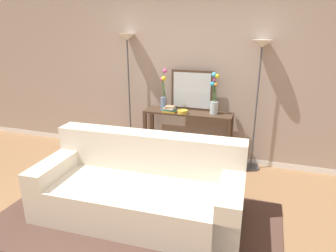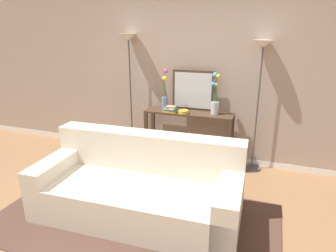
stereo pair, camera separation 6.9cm
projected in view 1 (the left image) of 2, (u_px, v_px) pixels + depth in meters
The scene contains 13 objects.
ground_plane at pixel (138, 231), 3.16m from camera, with size 16.00×16.00×0.02m, color #936B47.
back_wall at pixel (191, 75), 4.65m from camera, with size 12.00×0.15×2.70m.
area_rug at pixel (136, 220), 3.31m from camera, with size 3.10×1.71×0.01m.
couch at pixel (141, 189), 3.37m from camera, with size 2.30×1.07×0.88m.
console_table at pixel (188, 128), 4.58m from camera, with size 1.34×0.35×0.83m.
floor_lamp_left at pixel (128, 61), 4.69m from camera, with size 0.28×0.28×1.96m.
floor_lamp_right at pixel (260, 70), 4.10m from camera, with size 0.28×0.28×1.89m.
wall_mirror at pixel (192, 90), 4.53m from camera, with size 0.65×0.02×0.61m.
vase_tall_flowers at pixel (164, 94), 4.52m from camera, with size 0.10×0.11×0.64m.
vase_short_flowers at pixel (214, 99), 4.34m from camera, with size 0.13×0.13×0.61m.
fruit_bowl at pixel (183, 112), 4.41m from camera, with size 0.16×0.16×0.05m.
book_stack at pixel (170, 109), 4.47m from camera, with size 0.20×0.14×0.10m.
book_row_under_console at pixel (163, 156), 4.87m from camera, with size 0.28×0.18×0.12m.
Camera 1 is at (1.15, -2.41, 2.04)m, focal length 31.85 mm.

